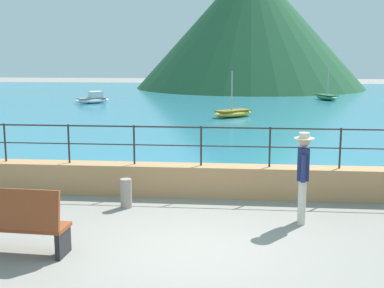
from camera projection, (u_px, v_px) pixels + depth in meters
ground_plane at (186, 247)px, 8.47m from camera, size 120.00×120.00×0.00m
promenade_wall at (201, 180)px, 11.55m from camera, size 20.00×0.56×0.70m
railing at (201, 139)px, 11.38m from camera, size 18.44×0.04×0.90m
lake_water at (227, 102)px, 33.80m from camera, size 64.00×44.32×0.06m
hill_main at (250, 25)px, 47.15m from camera, size 21.32×21.32×11.70m
bench_main at (13, 222)px, 8.06m from camera, size 1.73×0.66×1.13m
person_walking at (303, 173)px, 9.54m from camera, size 0.38×0.57×1.75m
bollard at (126, 193)px, 10.63m from camera, size 0.24×0.24×0.62m
boat_1 at (327, 97)px, 35.16m from camera, size 1.67×2.47×2.11m
boat_2 at (93, 99)px, 32.74m from camera, size 2.33×2.18×0.76m
boat_5 at (233, 113)px, 25.52m from camera, size 2.31×2.21×2.31m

